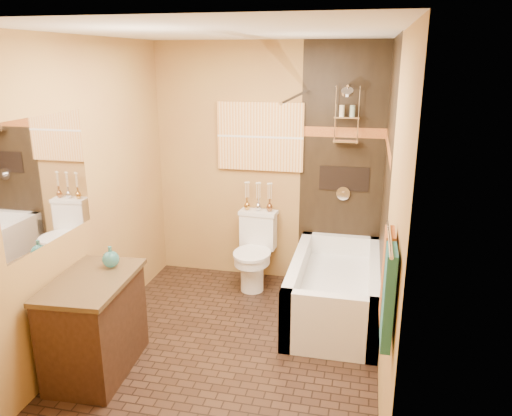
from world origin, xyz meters
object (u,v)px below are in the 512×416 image
(sunset_painting, at_px, (260,137))
(vanity, at_px, (95,325))
(bathtub, at_px, (335,294))
(toilet, at_px, (255,251))

(sunset_painting, bearing_deg, vanity, -113.24)
(sunset_painting, xyz_separation_m, bathtub, (0.87, -0.73, -1.33))
(bathtub, distance_m, toilet, 1.00)
(bathtub, height_order, toilet, toilet)
(sunset_painting, relative_size, vanity, 1.00)
(vanity, bearing_deg, bathtub, 32.31)
(sunset_painting, height_order, toilet, sunset_painting)
(sunset_painting, distance_m, toilet, 1.19)
(toilet, distance_m, vanity, 1.92)
(vanity, bearing_deg, toilet, 59.86)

